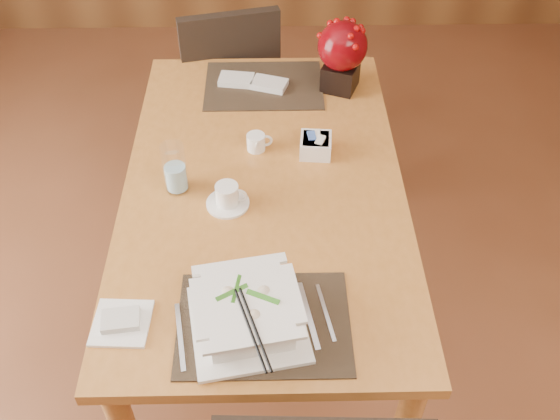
{
  "coord_description": "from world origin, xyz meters",
  "views": [
    {
      "loc": [
        0.02,
        -0.89,
        2.11
      ],
      "look_at": [
        0.05,
        0.35,
        0.87
      ],
      "focal_mm": 40.0,
      "sensor_mm": 36.0,
      "label": 1
    }
  ],
  "objects_px": {
    "berry_decor": "(342,52)",
    "sugar_caddy": "(316,146)",
    "creamer_jug": "(256,142)",
    "dining_table": "(264,203)",
    "water_glass": "(175,168)",
    "coffee_cup": "(227,197)",
    "bread_plate": "(122,323)",
    "soup_setting": "(247,314)",
    "far_chair": "(229,85)"
  },
  "relations": [
    {
      "from": "berry_decor",
      "to": "sugar_caddy",
      "type": "bearing_deg",
      "value": -106.53
    },
    {
      "from": "creamer_jug",
      "to": "dining_table",
      "type": "bearing_deg",
      "value": -87.72
    },
    {
      "from": "water_glass",
      "to": "berry_decor",
      "type": "bearing_deg",
      "value": 44.72
    },
    {
      "from": "sugar_caddy",
      "to": "coffee_cup",
      "type": "bearing_deg",
      "value": -139.36
    },
    {
      "from": "creamer_jug",
      "to": "bread_plate",
      "type": "relative_size",
      "value": 0.55
    },
    {
      "from": "soup_setting",
      "to": "far_chair",
      "type": "height_order",
      "value": "far_chair"
    },
    {
      "from": "dining_table",
      "to": "coffee_cup",
      "type": "distance_m",
      "value": 0.2
    },
    {
      "from": "water_glass",
      "to": "berry_decor",
      "type": "height_order",
      "value": "berry_decor"
    },
    {
      "from": "water_glass",
      "to": "creamer_jug",
      "type": "height_order",
      "value": "water_glass"
    },
    {
      "from": "soup_setting",
      "to": "far_chair",
      "type": "bearing_deg",
      "value": 84.51
    },
    {
      "from": "coffee_cup",
      "to": "bread_plate",
      "type": "distance_m",
      "value": 0.51
    },
    {
      "from": "dining_table",
      "to": "sugar_caddy",
      "type": "height_order",
      "value": "sugar_caddy"
    },
    {
      "from": "soup_setting",
      "to": "creamer_jug",
      "type": "distance_m",
      "value": 0.73
    },
    {
      "from": "creamer_jug",
      "to": "sugar_caddy",
      "type": "relative_size",
      "value": 0.78
    },
    {
      "from": "creamer_jug",
      "to": "berry_decor",
      "type": "relative_size",
      "value": 0.3
    },
    {
      "from": "bread_plate",
      "to": "coffee_cup",
      "type": "bearing_deg",
      "value": 59.72
    },
    {
      "from": "coffee_cup",
      "to": "berry_decor",
      "type": "relative_size",
      "value": 0.5
    },
    {
      "from": "water_glass",
      "to": "berry_decor",
      "type": "relative_size",
      "value": 0.63
    },
    {
      "from": "dining_table",
      "to": "berry_decor",
      "type": "relative_size",
      "value": 5.53
    },
    {
      "from": "soup_setting",
      "to": "water_glass",
      "type": "bearing_deg",
      "value": 103.53
    },
    {
      "from": "soup_setting",
      "to": "far_chair",
      "type": "distance_m",
      "value": 1.49
    },
    {
      "from": "water_glass",
      "to": "far_chair",
      "type": "xyz_separation_m",
      "value": [
        0.11,
        0.93,
        -0.31
      ]
    },
    {
      "from": "dining_table",
      "to": "berry_decor",
      "type": "xyz_separation_m",
      "value": [
        0.29,
        0.53,
        0.25
      ]
    },
    {
      "from": "dining_table",
      "to": "far_chair",
      "type": "height_order",
      "value": "far_chair"
    },
    {
      "from": "sugar_caddy",
      "to": "dining_table",
      "type": "bearing_deg",
      "value": -140.39
    },
    {
      "from": "sugar_caddy",
      "to": "soup_setting",
      "type": "bearing_deg",
      "value": -107.04
    },
    {
      "from": "creamer_jug",
      "to": "bread_plate",
      "type": "bearing_deg",
      "value": -122.32
    },
    {
      "from": "dining_table",
      "to": "water_glass",
      "type": "xyz_separation_m",
      "value": [
        -0.27,
        -0.03,
        0.18
      ]
    },
    {
      "from": "coffee_cup",
      "to": "creamer_jug",
      "type": "xyz_separation_m",
      "value": [
        0.09,
        0.27,
        -0.0
      ]
    },
    {
      "from": "dining_table",
      "to": "creamer_jug",
      "type": "xyz_separation_m",
      "value": [
        -0.03,
        0.17,
        0.13
      ]
    },
    {
      "from": "berry_decor",
      "to": "creamer_jug",
      "type": "bearing_deg",
      "value": -130.91
    },
    {
      "from": "coffee_cup",
      "to": "bread_plate",
      "type": "bearing_deg",
      "value": -120.28
    },
    {
      "from": "berry_decor",
      "to": "bread_plate",
      "type": "height_order",
      "value": "berry_decor"
    },
    {
      "from": "water_glass",
      "to": "bread_plate",
      "type": "distance_m",
      "value": 0.53
    },
    {
      "from": "creamer_jug",
      "to": "bread_plate",
      "type": "distance_m",
      "value": 0.79
    },
    {
      "from": "sugar_caddy",
      "to": "berry_decor",
      "type": "xyz_separation_m",
      "value": [
        0.12,
        0.39,
        0.12
      ]
    },
    {
      "from": "creamer_jug",
      "to": "far_chair",
      "type": "distance_m",
      "value": 0.79
    },
    {
      "from": "dining_table",
      "to": "creamer_jug",
      "type": "relative_size",
      "value": 18.51
    },
    {
      "from": "creamer_jug",
      "to": "berry_decor",
      "type": "xyz_separation_m",
      "value": [
        0.32,
        0.37,
        0.12
      ]
    },
    {
      "from": "soup_setting",
      "to": "water_glass",
      "type": "distance_m",
      "value": 0.58
    },
    {
      "from": "dining_table",
      "to": "water_glass",
      "type": "distance_m",
      "value": 0.33
    },
    {
      "from": "dining_table",
      "to": "berry_decor",
      "type": "distance_m",
      "value": 0.66
    },
    {
      "from": "dining_table",
      "to": "coffee_cup",
      "type": "xyz_separation_m",
      "value": [
        -0.11,
        -0.1,
        0.13
      ]
    },
    {
      "from": "dining_table",
      "to": "bread_plate",
      "type": "xyz_separation_m",
      "value": [
        -0.37,
        -0.54,
        0.1
      ]
    },
    {
      "from": "dining_table",
      "to": "coffee_cup",
      "type": "height_order",
      "value": "coffee_cup"
    },
    {
      "from": "coffee_cup",
      "to": "berry_decor",
      "type": "bearing_deg",
      "value": 57.65
    },
    {
      "from": "dining_table",
      "to": "far_chair",
      "type": "relative_size",
      "value": 1.62
    },
    {
      "from": "berry_decor",
      "to": "water_glass",
      "type": "bearing_deg",
      "value": -135.28
    },
    {
      "from": "coffee_cup",
      "to": "creamer_jug",
      "type": "relative_size",
      "value": 1.67
    },
    {
      "from": "berry_decor",
      "to": "soup_setting",
      "type": "bearing_deg",
      "value": -106.86
    }
  ]
}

